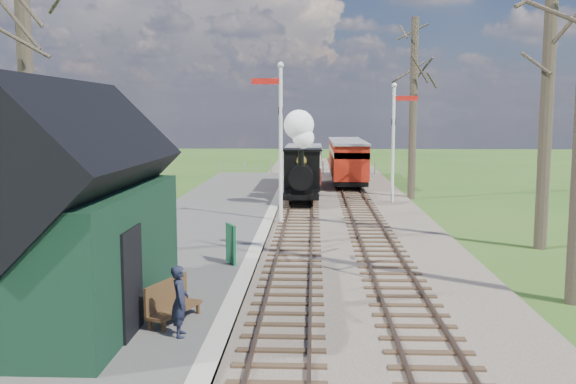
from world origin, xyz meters
name	(u,v)px	position (x,y,z in m)	size (l,w,h in m)	color
distant_hills	(320,291)	(1.40, 64.38, -16.21)	(114.40, 48.00, 22.02)	#385B23
ballast_bed	(329,203)	(1.30, 22.00, 0.05)	(8.00, 60.00, 0.10)	brown
track_near	(302,202)	(0.00, 22.00, 0.10)	(1.60, 60.00, 0.15)	brown
track_far	(356,202)	(2.60, 22.00, 0.10)	(1.60, 60.00, 0.15)	brown
platform	(200,232)	(-3.50, 14.00, 0.10)	(5.00, 44.00, 0.20)	#474442
coping_strip	(264,232)	(-1.20, 14.00, 0.10)	(0.40, 44.00, 0.21)	#B2AD9E
station_shed	(69,216)	(-4.30, 4.00, 2.27)	(3.25, 6.30, 4.78)	black
semaphore_near	(279,131)	(-0.77, 16.00, 3.62)	(1.22, 0.24, 6.22)	silver
semaphore_far	(395,134)	(4.37, 22.00, 3.35)	(1.22, 0.24, 5.72)	silver
bare_trees	(341,81)	(1.33, 10.10, 5.21)	(15.51, 22.39, 12.00)	#382D23
fence_line	(310,168)	(0.30, 36.00, 0.55)	(12.60, 0.08, 1.00)	slate
locomotive	(301,164)	(-0.01, 21.25, 1.97)	(1.70, 3.98, 4.26)	black
coach	(304,165)	(0.00, 27.31, 1.45)	(1.99, 6.81, 2.09)	black
red_carriage_a	(349,163)	(2.60, 28.27, 1.48)	(2.03, 5.02, 2.13)	black
red_carriage_b	(345,157)	(2.60, 33.77, 1.48)	(2.03, 5.02, 2.13)	black
sign_board	(231,244)	(-1.70, 8.79, 0.74)	(0.37, 0.70, 1.08)	#104B2B
bench	(170,302)	(-2.27, 3.81, 0.59)	(0.90, 1.50, 0.82)	#432D18
person	(180,301)	(-1.89, 2.95, 0.87)	(0.49, 0.32, 1.33)	black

